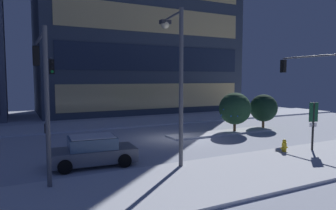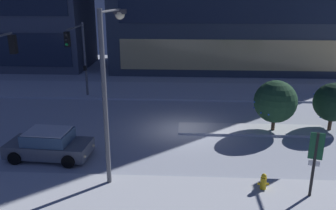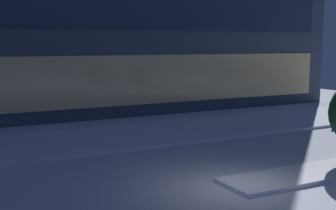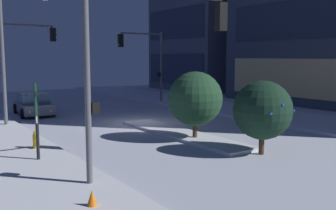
{
  "view_description": "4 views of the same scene",
  "coord_description": "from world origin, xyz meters",
  "px_view_note": "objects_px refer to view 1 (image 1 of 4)",
  "views": [
    {
      "loc": [
        -10.26,
        -19.18,
        4.34
      ],
      "look_at": [
        -0.19,
        0.55,
        2.42
      ],
      "focal_mm": 32.62,
      "sensor_mm": 36.0,
      "label": 1
    },
    {
      "loc": [
        0.16,
        -20.25,
        8.26
      ],
      "look_at": [
        -1.0,
        1.65,
        1.07
      ],
      "focal_mm": 37.52,
      "sensor_mm": 36.0,
      "label": 2
    },
    {
      "loc": [
        -7.95,
        -10.55,
        4.38
      ],
      "look_at": [
        -1.15,
        2.38,
        2.38
      ],
      "focal_mm": 47.49,
      "sensor_mm": 36.0,
      "label": 3
    },
    {
      "loc": [
        19.6,
        -11.18,
        3.92
      ],
      "look_at": [
        1.54,
        1.11,
        1.17
      ],
      "focal_mm": 41.48,
      "sensor_mm": 36.0,
      "label": 4
    }
  ],
  "objects_px": {
    "car_near": "(93,151)",
    "decorated_tree_median": "(264,108)",
    "street_lamp_arched": "(176,66)",
    "traffic_light_corner_near_left": "(42,78)",
    "fire_hydrant": "(284,147)",
    "traffic_light_corner_far_left": "(49,82)",
    "parking_info_sign": "(313,121)",
    "decorated_tree_left_of_median": "(235,109)",
    "traffic_light_corner_near_right": "(316,80)"
  },
  "relations": [
    {
      "from": "traffic_light_corner_near_right",
      "to": "decorated_tree_median",
      "type": "height_order",
      "value": "traffic_light_corner_near_right"
    },
    {
      "from": "traffic_light_corner_near_right",
      "to": "decorated_tree_left_of_median",
      "type": "distance_m",
      "value": 6.2
    },
    {
      "from": "traffic_light_corner_far_left",
      "to": "street_lamp_arched",
      "type": "distance_m",
      "value": 12.14
    },
    {
      "from": "traffic_light_corner_far_left",
      "to": "parking_info_sign",
      "type": "xyz_separation_m",
      "value": [
        13.2,
        -12.49,
        -2.18
      ]
    },
    {
      "from": "car_near",
      "to": "decorated_tree_left_of_median",
      "type": "relative_size",
      "value": 1.37
    },
    {
      "from": "street_lamp_arched",
      "to": "parking_info_sign",
      "type": "bearing_deg",
      "value": -90.93
    },
    {
      "from": "car_near",
      "to": "traffic_light_corner_near_left",
      "type": "xyz_separation_m",
      "value": [
        -2.3,
        -0.67,
        3.65
      ]
    },
    {
      "from": "traffic_light_corner_far_left",
      "to": "traffic_light_corner_near_right",
      "type": "bearing_deg",
      "value": 59.58
    },
    {
      "from": "decorated_tree_left_of_median",
      "to": "traffic_light_corner_near_right",
      "type": "bearing_deg",
      "value": -53.08
    },
    {
      "from": "traffic_light_corner_far_left",
      "to": "street_lamp_arched",
      "type": "xyz_separation_m",
      "value": [
        4.76,
        -11.13,
        0.89
      ]
    },
    {
      "from": "traffic_light_corner_near_left",
      "to": "parking_info_sign",
      "type": "xyz_separation_m",
      "value": [
        14.48,
        -2.49,
        -2.48
      ]
    },
    {
      "from": "car_near",
      "to": "decorated_tree_median",
      "type": "height_order",
      "value": "decorated_tree_median"
    },
    {
      "from": "decorated_tree_median",
      "to": "decorated_tree_left_of_median",
      "type": "distance_m",
      "value": 3.65
    },
    {
      "from": "traffic_light_corner_far_left",
      "to": "decorated_tree_left_of_median",
      "type": "distance_m",
      "value": 14.48
    },
    {
      "from": "traffic_light_corner_near_right",
      "to": "parking_info_sign",
      "type": "xyz_separation_m",
      "value": [
        -3.6,
        -2.63,
        -2.37
      ]
    },
    {
      "from": "traffic_light_corner_near_left",
      "to": "decorated_tree_left_of_median",
      "type": "height_order",
      "value": "traffic_light_corner_near_left"
    },
    {
      "from": "street_lamp_arched",
      "to": "decorated_tree_median",
      "type": "bearing_deg",
      "value": -53.94
    },
    {
      "from": "decorated_tree_median",
      "to": "decorated_tree_left_of_median",
      "type": "relative_size",
      "value": 0.92
    },
    {
      "from": "traffic_light_corner_near_left",
      "to": "street_lamp_arched",
      "type": "bearing_deg",
      "value": -100.67
    },
    {
      "from": "traffic_light_corner_near_left",
      "to": "street_lamp_arched",
      "type": "distance_m",
      "value": 6.18
    },
    {
      "from": "traffic_light_corner_near_left",
      "to": "decorated_tree_median",
      "type": "height_order",
      "value": "traffic_light_corner_near_left"
    },
    {
      "from": "traffic_light_corner_near_left",
      "to": "fire_hydrant",
      "type": "height_order",
      "value": "traffic_light_corner_near_left"
    },
    {
      "from": "traffic_light_corner_near_left",
      "to": "fire_hydrant",
      "type": "bearing_deg",
      "value": -99.26
    },
    {
      "from": "traffic_light_corner_near_right",
      "to": "decorated_tree_left_of_median",
      "type": "relative_size",
      "value": 1.9
    },
    {
      "from": "traffic_light_corner_near_right",
      "to": "car_near",
      "type": "bearing_deg",
      "value": 88.07
    },
    {
      "from": "decorated_tree_median",
      "to": "traffic_light_corner_far_left",
      "type": "bearing_deg",
      "value": 164.5
    },
    {
      "from": "car_near",
      "to": "traffic_light_corner_near_right",
      "type": "height_order",
      "value": "traffic_light_corner_near_right"
    },
    {
      "from": "traffic_light_corner_far_left",
      "to": "parking_info_sign",
      "type": "bearing_deg",
      "value": 46.58
    },
    {
      "from": "car_near",
      "to": "traffic_light_corner_far_left",
      "type": "distance_m",
      "value": 9.96
    },
    {
      "from": "traffic_light_corner_far_left",
      "to": "fire_hydrant",
      "type": "distance_m",
      "value": 16.97
    },
    {
      "from": "traffic_light_corner_near_left",
      "to": "fire_hydrant",
      "type": "xyz_separation_m",
      "value": [
        12.65,
        -2.06,
        -3.95
      ]
    },
    {
      "from": "parking_info_sign",
      "to": "fire_hydrant",
      "type": "bearing_deg",
      "value": 93.61
    },
    {
      "from": "traffic_light_corner_near_left",
      "to": "fire_hydrant",
      "type": "distance_m",
      "value": 13.41
    },
    {
      "from": "traffic_light_corner_far_left",
      "to": "fire_hydrant",
      "type": "height_order",
      "value": "traffic_light_corner_far_left"
    },
    {
      "from": "street_lamp_arched",
      "to": "decorated_tree_median",
      "type": "relative_size",
      "value": 2.56
    },
    {
      "from": "car_near",
      "to": "decorated_tree_median",
      "type": "distance_m",
      "value": 16.62
    },
    {
      "from": "traffic_light_corner_near_right",
      "to": "fire_hydrant",
      "type": "xyz_separation_m",
      "value": [
        -5.42,
        -2.2,
        -3.84
      ]
    },
    {
      "from": "traffic_light_corner_far_left",
      "to": "decorated_tree_median",
      "type": "height_order",
      "value": "traffic_light_corner_far_left"
    },
    {
      "from": "traffic_light_corner_near_right",
      "to": "parking_info_sign",
      "type": "height_order",
      "value": "traffic_light_corner_near_right"
    },
    {
      "from": "decorated_tree_left_of_median",
      "to": "parking_info_sign",
      "type": "bearing_deg",
      "value": -91.07
    },
    {
      "from": "fire_hydrant",
      "to": "decorated_tree_left_of_median",
      "type": "height_order",
      "value": "decorated_tree_left_of_median"
    },
    {
      "from": "traffic_light_corner_near_right",
      "to": "parking_info_sign",
      "type": "distance_m",
      "value": 5.05
    },
    {
      "from": "parking_info_sign",
      "to": "traffic_light_corner_far_left",
      "type": "bearing_deg",
      "value": 63.45
    },
    {
      "from": "traffic_light_corner_far_left",
      "to": "traffic_light_corner_near_right",
      "type": "relative_size",
      "value": 0.97
    },
    {
      "from": "fire_hydrant",
      "to": "street_lamp_arched",
      "type": "bearing_deg",
      "value": 172.04
    },
    {
      "from": "traffic_light_corner_near_right",
      "to": "parking_info_sign",
      "type": "relative_size",
      "value": 2.07
    },
    {
      "from": "parking_info_sign",
      "to": "traffic_light_corner_near_left",
      "type": "bearing_deg",
      "value": 97.1
    },
    {
      "from": "street_lamp_arched",
      "to": "fire_hydrant",
      "type": "bearing_deg",
      "value": -89.76
    },
    {
      "from": "car_near",
      "to": "street_lamp_arched",
      "type": "height_order",
      "value": "street_lamp_arched"
    },
    {
      "from": "fire_hydrant",
      "to": "parking_info_sign",
      "type": "bearing_deg",
      "value": -13.26
    }
  ]
}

